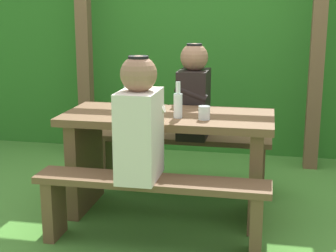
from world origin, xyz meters
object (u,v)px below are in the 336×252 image
person_black_coat (194,95)px  bottle_right (178,104)px  bench_far (181,151)px  drinking_glass (204,113)px  bottle_left (126,103)px  picnic_table (168,146)px  cell_phone (128,108)px  person_white_shirt (139,123)px  bench_near (151,198)px

person_black_coat → bottle_right: person_black_coat is taller
bench_far → drinking_glass: drinking_glass is taller
drinking_glass → bottle_left: bottle_left is taller
picnic_table → person_black_coat: person_black_coat is taller
person_black_coat → bottle_right: size_ratio=3.07×
picnic_table → bottle_left: bearing=-155.0°
picnic_table → bottle_right: size_ratio=5.97×
drinking_glass → cell_phone: 0.63m
person_white_shirt → cell_phone: bearing=111.5°
picnic_table → person_white_shirt: (-0.07, -0.50, 0.27)m
picnic_table → bench_near: 0.54m
bench_near → bottle_right: bottle_right is taller
picnic_table → person_black_coat: bearing=78.9°
picnic_table → drinking_glass: 0.39m
cell_phone → person_black_coat: bearing=29.7°
bench_far → bottle_left: bottle_left is taller
person_white_shirt → cell_phone: person_white_shirt is taller
cell_phone → bench_near: bearing=-76.7°
person_white_shirt → bottle_left: size_ratio=3.35×
picnic_table → person_white_shirt: 0.58m
cell_phone → bottle_left: bearing=-89.6°
person_white_shirt → bottle_right: 0.43m
cell_phone → person_white_shirt: bearing=-81.7°
person_white_shirt → bottle_left: person_white_shirt is taller
bottle_right → person_white_shirt: bearing=-111.3°
picnic_table → bottle_left: 0.42m
person_black_coat → bench_far: bearing=178.1°
bench_near → cell_phone: (-0.31, 0.63, 0.41)m
bench_near → drinking_glass: (0.26, 0.38, 0.45)m
drinking_glass → bench_far: bearing=112.3°
picnic_table → person_black_coat: (0.10, 0.50, 0.27)m
bench_near → person_white_shirt: (-0.07, 0.00, 0.45)m
bottle_right → cell_phone: 0.47m
drinking_glass → cell_phone: bearing=156.5°
bench_near → picnic_table: bearing=90.0°
picnic_table → person_white_shirt: size_ratio=1.95×
person_white_shirt → person_black_coat: 1.02m
bench_far → cell_phone: cell_phone is taller
drinking_glass → bottle_right: bearing=174.0°
person_black_coat → cell_phone: (-0.41, -0.38, -0.04)m
bottle_right → bench_near: bearing=-102.4°
bench_far → cell_phone: (-0.31, -0.39, 0.41)m
bench_far → cell_phone: size_ratio=10.00×
bottle_left → bottle_right: bottle_right is taller
person_black_coat → bottle_left: 0.72m
cell_phone → drinking_glass: bearing=-36.7°
bench_near → person_black_coat: 1.11m
bench_far → drinking_glass: 0.82m
picnic_table → cell_phone: size_ratio=10.00×
bench_far → bottle_right: bearing=-81.9°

